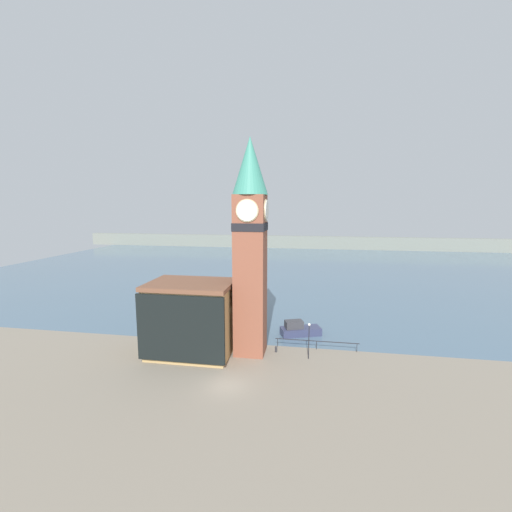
{
  "coord_description": "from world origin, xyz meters",
  "views": [
    {
      "loc": [
        7.99,
        -30.18,
        17.39
      ],
      "look_at": [
        1.91,
        5.98,
        11.96
      ],
      "focal_mm": 24.0,
      "sensor_mm": 36.0,
      "label": 1
    }
  ],
  "objects_px": {
    "clock_tower": "(250,242)",
    "pier_building": "(191,318)",
    "boat_near": "(299,330)",
    "mooring_bollard_near": "(276,349)",
    "lamp_post": "(309,334)"
  },
  "relations": [
    {
      "from": "clock_tower",
      "to": "pier_building",
      "type": "relative_size",
      "value": 2.52
    },
    {
      "from": "clock_tower",
      "to": "boat_near",
      "type": "bearing_deg",
      "value": 49.82
    },
    {
      "from": "pier_building",
      "to": "mooring_bollard_near",
      "type": "xyz_separation_m",
      "value": [
        9.82,
        1.97,
        -3.93
      ]
    },
    {
      "from": "boat_near",
      "to": "lamp_post",
      "type": "bearing_deg",
      "value": -99.22
    },
    {
      "from": "boat_near",
      "to": "clock_tower",
      "type": "bearing_deg",
      "value": -150.33
    },
    {
      "from": "clock_tower",
      "to": "boat_near",
      "type": "height_order",
      "value": "clock_tower"
    },
    {
      "from": "pier_building",
      "to": "lamp_post",
      "type": "height_order",
      "value": "pier_building"
    },
    {
      "from": "pier_building",
      "to": "mooring_bollard_near",
      "type": "height_order",
      "value": "pier_building"
    },
    {
      "from": "boat_near",
      "to": "mooring_bollard_near",
      "type": "height_order",
      "value": "boat_near"
    },
    {
      "from": "pier_building",
      "to": "mooring_bollard_near",
      "type": "bearing_deg",
      "value": 11.35
    },
    {
      "from": "clock_tower",
      "to": "mooring_bollard_near",
      "type": "distance_m",
      "value": 13.22
    },
    {
      "from": "mooring_bollard_near",
      "to": "lamp_post",
      "type": "relative_size",
      "value": 0.17
    },
    {
      "from": "pier_building",
      "to": "lamp_post",
      "type": "distance_m",
      "value": 13.79
    },
    {
      "from": "mooring_bollard_near",
      "to": "boat_near",
      "type": "bearing_deg",
      "value": 67.22
    },
    {
      "from": "boat_near",
      "to": "lamp_post",
      "type": "distance_m",
      "value": 7.59
    }
  ]
}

